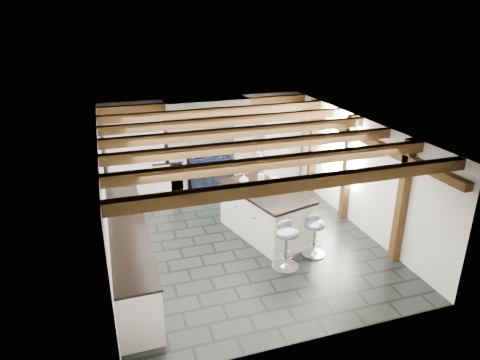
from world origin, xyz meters
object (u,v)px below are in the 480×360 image
object	(u,v)px
kitchen_island	(265,212)
bar_stool_far	(286,240)
range_cooker	(208,172)
bar_stool_near	(315,231)

from	to	relation	value
kitchen_island	bar_stool_far	xyz separation A→B (m)	(-0.08, -1.24, 0.06)
range_cooker	bar_stool_near	world-z (taller)	range_cooker
bar_stool_near	kitchen_island	bearing A→B (deg)	130.38
kitchen_island	bar_stool_near	world-z (taller)	kitchen_island
bar_stool_near	bar_stool_far	xyz separation A→B (m)	(-0.68, -0.24, 0.06)
kitchen_island	bar_stool_near	size ratio (longest dim) A/B	2.73
range_cooker	kitchen_island	distance (m)	2.70
range_cooker	bar_stool_near	xyz separation A→B (m)	(1.09, -3.66, 0.03)
bar_stool_near	bar_stool_far	world-z (taller)	bar_stool_far
bar_stool_near	range_cooker	bearing A→B (deg)	116.46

